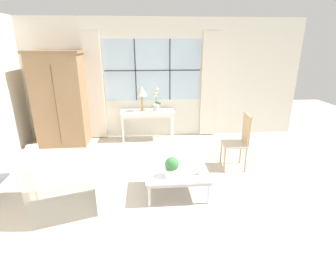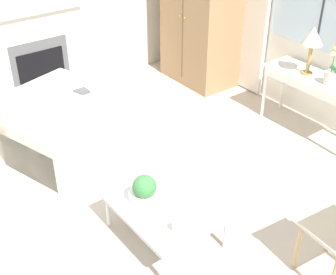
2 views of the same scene
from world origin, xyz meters
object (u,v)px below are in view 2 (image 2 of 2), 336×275
(coffee_table, at_px, (165,207))
(pillar_candle, at_px, (177,228))
(fireplace, at_px, (36,48))
(console_table, at_px, (315,84))
(armoire, at_px, (202,10))
(potted_orchid, at_px, (332,68))
(armchair_upholstered, at_px, (59,136))
(potted_plant_small, at_px, (144,191))
(table_lamp, at_px, (313,38))

(coffee_table, distance_m, pillar_candle, 0.37)
(fireplace, height_order, console_table, fireplace)
(armoire, distance_m, potted_orchid, 2.15)
(potted_orchid, relative_size, armchair_upholstered, 0.47)
(potted_plant_small, height_order, pillar_candle, potted_plant_small)
(table_lamp, relative_size, armchair_upholstered, 0.50)
(coffee_table, bearing_deg, potted_orchid, 94.97)
(console_table, relative_size, potted_orchid, 2.32)
(pillar_candle, bearing_deg, coffee_table, 158.00)
(potted_plant_small, bearing_deg, pillar_candle, 2.11)
(armchair_upholstered, bearing_deg, coffee_table, 6.54)
(table_lamp, relative_size, pillar_candle, 5.18)
(console_table, height_order, potted_plant_small, console_table)
(fireplace, height_order, coffee_table, fireplace)
(fireplace, relative_size, pillar_candle, 20.29)
(armchair_upholstered, xyz_separation_m, potted_plant_small, (1.62, 0.05, 0.25))
(pillar_candle, bearing_deg, fireplace, 173.80)
(armchair_upholstered, bearing_deg, fireplace, 163.21)
(fireplace, xyz_separation_m, armoire, (0.82, 2.15, 0.31))
(potted_orchid, bearing_deg, potted_plant_small, -87.32)
(potted_orchid, xyz_separation_m, coffee_table, (0.21, -2.47, -0.57))
(table_lamp, xyz_separation_m, potted_orchid, (0.33, -0.01, -0.25))
(armoire, distance_m, table_lamp, 1.83)
(potted_orchid, distance_m, coffee_table, 2.54)
(potted_orchid, xyz_separation_m, armchair_upholstered, (-1.50, -2.66, -0.64))
(fireplace, bearing_deg, coffee_table, -4.43)
(armoire, bearing_deg, coffee_table, -45.39)
(potted_orchid, xyz_separation_m, pillar_candle, (0.55, -2.60, -0.49))
(potted_orchid, bearing_deg, armchair_upholstered, -119.38)
(console_table, distance_m, potted_orchid, 0.35)
(console_table, xyz_separation_m, potted_orchid, (0.21, -0.04, 0.28))
(console_table, xyz_separation_m, coffee_table, (0.42, -2.50, -0.30))
(armoire, relative_size, console_table, 1.66)
(console_table, relative_size, table_lamp, 2.20)
(fireplace, distance_m, armoire, 2.32)
(armchair_upholstered, height_order, coffee_table, armchair_upholstered)
(armoire, height_order, potted_plant_small, armoire)
(console_table, bearing_deg, armoire, -176.77)
(table_lamp, height_order, coffee_table, table_lamp)
(armoire, bearing_deg, armchair_upholstered, -75.94)
(console_table, distance_m, coffee_table, 2.56)
(fireplace, height_order, potted_plant_small, fireplace)
(fireplace, bearing_deg, pillar_candle, -6.20)
(potted_orchid, bearing_deg, table_lamp, 177.94)
(armoire, xyz_separation_m, console_table, (1.94, 0.11, -0.41))
(potted_orchid, xyz_separation_m, potted_plant_small, (0.12, -2.62, -0.39))
(table_lamp, xyz_separation_m, armchair_upholstered, (-1.17, -2.67, -0.88))
(console_table, relative_size, coffee_table, 1.31)
(console_table, relative_size, potted_plant_small, 4.22)
(table_lamp, distance_m, potted_orchid, 0.41)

